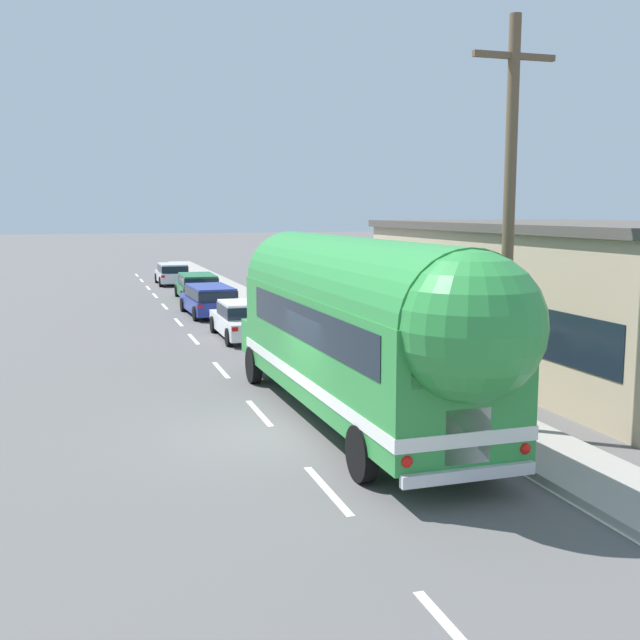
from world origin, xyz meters
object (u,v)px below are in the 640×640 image
at_px(car_lead, 244,318).
at_px(car_second, 210,298).
at_px(painted_bus, 361,323).
at_px(car_fourth, 172,273).
at_px(utility_pole, 509,223).
at_px(car_third, 197,285).

height_order(car_lead, car_second, same).
relative_size(painted_bus, car_fourth, 2.98).
bearing_deg(utility_pole, painted_bus, 153.37).
xyz_separation_m(utility_pole, car_third, (-2.52, 26.82, -3.63)).
bearing_deg(car_fourth, car_second, -90.28).
bearing_deg(car_lead, car_second, 92.07).
xyz_separation_m(car_lead, car_second, (-0.23, 6.47, 0.06)).
relative_size(car_lead, car_fourth, 1.08).
height_order(car_lead, car_fourth, same).
height_order(painted_bus, car_third, painted_bus).
bearing_deg(car_fourth, painted_bus, -89.74).
distance_m(painted_bus, car_third, 25.52).
distance_m(painted_bus, car_fourth, 34.28).
relative_size(car_lead, car_second, 0.96).
relative_size(painted_bus, car_third, 2.70).
height_order(painted_bus, car_lead, painted_bus).
relative_size(utility_pole, painted_bus, 0.67).
bearing_deg(utility_pole, car_second, 98.18).
relative_size(car_third, car_fourth, 1.10).
height_order(painted_bus, car_second, painted_bus).
height_order(utility_pole, painted_bus, utility_pole).
bearing_deg(car_second, car_fourth, 89.72).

